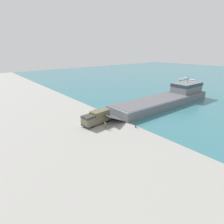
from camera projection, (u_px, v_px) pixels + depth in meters
name	position (u px, v px, depth m)	size (l,w,h in m)	color
ground_plane	(92.00, 123.00, 41.20)	(240.00, 240.00, 0.00)	gray
landing_craft	(169.00, 97.00, 56.45)	(10.06, 42.18, 7.95)	slate
military_truck	(96.00, 117.00, 40.48)	(3.15, 7.27, 3.03)	#6B664C
soldier_on_ramp	(105.00, 125.00, 38.04)	(0.46, 0.27, 1.68)	#566042
moored_boat_a	(187.00, 80.00, 96.41)	(8.32, 6.30, 1.92)	#B7BABF
mooring_bollard	(136.00, 126.00, 38.94)	(0.34, 0.34, 0.73)	#333338
shoreline_rock_a	(101.00, 110.00, 50.46)	(0.51, 0.51, 0.51)	gray
shoreline_rock_b	(133.00, 123.00, 41.49)	(0.65, 0.65, 0.65)	#66605B
shoreline_rock_c	(105.00, 110.00, 49.97)	(1.35, 1.35, 1.35)	gray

